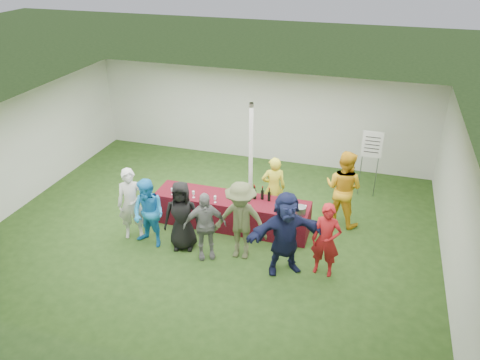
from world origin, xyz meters
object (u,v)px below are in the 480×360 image
(customer_5, at_px, (286,233))
(serving_table, at_px, (232,212))
(wine_list_sign, at_px, (372,150))
(staff_back, at_px, (343,188))
(dump_bucket, at_px, (300,210))
(customer_4, at_px, (241,221))
(staff_pourer, at_px, (274,188))
(customer_3, at_px, (205,226))
(customer_0, at_px, (131,204))
(customer_2, at_px, (182,216))
(customer_6, at_px, (326,240))
(customer_1, at_px, (149,214))

(customer_5, bearing_deg, serving_table, 111.10)
(wine_list_sign, xyz_separation_m, staff_back, (-0.50, -1.51, -0.39))
(dump_bucket, bearing_deg, customer_4, -142.28)
(serving_table, xyz_separation_m, staff_pourer, (0.82, 0.68, 0.42))
(staff_back, relative_size, customer_3, 1.21)
(dump_bucket, distance_m, customer_4, 1.37)
(customer_0, xyz_separation_m, customer_4, (2.52, -0.01, 0.04))
(staff_pourer, height_order, customer_3, staff_pourer)
(serving_table, height_order, customer_2, customer_2)
(wine_list_sign, bearing_deg, staff_pourer, -140.16)
(customer_3, bearing_deg, customer_4, -8.89)
(customer_2, xyz_separation_m, customer_3, (0.58, -0.17, -0.03))
(serving_table, bearing_deg, customer_3, -97.63)
(customer_3, relative_size, customer_4, 0.87)
(customer_0, distance_m, customer_6, 4.28)
(customer_5, bearing_deg, customer_4, 139.49)
(staff_pourer, height_order, customer_5, customer_5)
(wine_list_sign, bearing_deg, customer_0, -144.63)
(customer_3, bearing_deg, staff_pourer, 37.26)
(staff_pourer, bearing_deg, customer_4, 61.79)
(customer_0, bearing_deg, serving_table, 4.07)
(dump_bucket, bearing_deg, staff_pourer, 131.66)
(staff_pourer, relative_size, customer_3, 1.04)
(wine_list_sign, relative_size, customer_1, 1.13)
(staff_pourer, bearing_deg, staff_back, 169.18)
(serving_table, distance_m, staff_pourer, 1.15)
(customer_1, bearing_deg, customer_0, 173.41)
(serving_table, bearing_deg, customer_0, -152.19)
(wine_list_sign, xyz_separation_m, customer_6, (-0.61, -3.53, -0.52))
(serving_table, height_order, customer_0, customer_0)
(customer_3, xyz_separation_m, customer_5, (1.69, 0.03, 0.13))
(staff_pourer, height_order, customer_2, customer_2)
(serving_table, bearing_deg, customer_5, -39.39)
(staff_pourer, xyz_separation_m, staff_back, (1.60, 0.23, 0.13))
(dump_bucket, xyz_separation_m, customer_6, (0.68, -0.88, -0.05))
(customer_1, distance_m, customer_5, 3.00)
(dump_bucket, height_order, customer_1, customer_1)
(staff_back, height_order, customer_4, staff_back)
(customer_4, height_order, customer_5, customer_5)
(staff_back, relative_size, customer_2, 1.16)
(staff_pourer, bearing_deg, dump_bucket, 112.58)
(customer_3, bearing_deg, customer_0, 146.85)
(dump_bucket, relative_size, staff_back, 0.13)
(customer_1, height_order, customer_5, customer_5)
(dump_bucket, xyz_separation_m, customer_1, (-3.10, -1.01, -0.05))
(staff_pourer, relative_size, customer_5, 0.88)
(wine_list_sign, relative_size, customer_6, 1.14)
(customer_6, bearing_deg, wine_list_sign, 84.88)
(customer_3, height_order, customer_5, customer_5)
(customer_1, relative_size, customer_2, 1.00)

